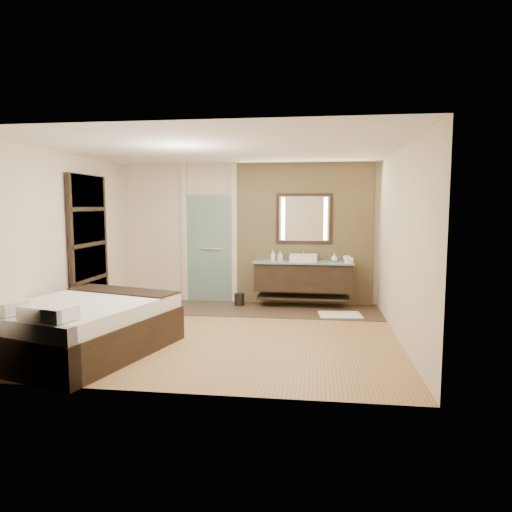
# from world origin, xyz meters

# --- Properties ---
(floor) EXTENTS (5.00, 5.00, 0.00)m
(floor) POSITION_xyz_m (0.00, 0.00, 0.00)
(floor) COLOR olive
(floor) RESTS_ON ground
(tile_strip) EXTENTS (3.80, 1.30, 0.01)m
(tile_strip) POSITION_xyz_m (0.60, 1.60, 0.01)
(tile_strip) COLOR #3D2821
(tile_strip) RESTS_ON floor
(stone_wall) EXTENTS (2.60, 0.08, 2.70)m
(stone_wall) POSITION_xyz_m (1.10, 2.21, 1.35)
(stone_wall) COLOR tan
(stone_wall) RESTS_ON floor
(vanity) EXTENTS (1.85, 0.55, 0.88)m
(vanity) POSITION_xyz_m (1.10, 1.92, 0.58)
(vanity) COLOR black
(vanity) RESTS_ON stone_wall
(mirror_unit) EXTENTS (1.06, 0.04, 0.96)m
(mirror_unit) POSITION_xyz_m (1.10, 2.16, 1.65)
(mirror_unit) COLOR black
(mirror_unit) RESTS_ON stone_wall
(frosted_door) EXTENTS (1.10, 0.12, 2.70)m
(frosted_door) POSITION_xyz_m (-0.75, 2.20, 1.14)
(frosted_door) COLOR #A5D1C9
(frosted_door) RESTS_ON floor
(shoji_partition) EXTENTS (0.06, 1.20, 2.40)m
(shoji_partition) POSITION_xyz_m (-2.43, 0.60, 1.21)
(shoji_partition) COLOR black
(shoji_partition) RESTS_ON floor
(bed) EXTENTS (2.23, 2.53, 0.82)m
(bed) POSITION_xyz_m (-1.65, -1.16, 0.34)
(bed) COLOR black
(bed) RESTS_ON floor
(bath_mat) EXTENTS (0.77, 0.57, 0.02)m
(bath_mat) POSITION_xyz_m (1.76, 1.29, 0.02)
(bath_mat) COLOR white
(bath_mat) RESTS_ON floor
(waste_bin) EXTENTS (0.20, 0.20, 0.23)m
(waste_bin) POSITION_xyz_m (-0.10, 1.85, 0.12)
(waste_bin) COLOR black
(waste_bin) RESTS_ON floor
(tissue_box) EXTENTS (0.15, 0.15, 0.10)m
(tissue_box) POSITION_xyz_m (1.92, 1.75, 0.92)
(tissue_box) COLOR white
(tissue_box) RESTS_ON vanity
(soap_bottle_a) EXTENTS (0.11, 0.11, 0.21)m
(soap_bottle_a) POSITION_xyz_m (0.54, 1.86, 0.97)
(soap_bottle_a) COLOR white
(soap_bottle_a) RESTS_ON vanity
(soap_bottle_b) EXTENTS (0.11, 0.11, 0.18)m
(soap_bottle_b) POSITION_xyz_m (0.66, 1.98, 0.96)
(soap_bottle_b) COLOR #B2B2B2
(soap_bottle_b) RESTS_ON vanity
(soap_bottle_c) EXTENTS (0.14, 0.14, 0.15)m
(soap_bottle_c) POSITION_xyz_m (1.67, 1.92, 0.94)
(soap_bottle_c) COLOR #BAE9E5
(soap_bottle_c) RESTS_ON vanity
(cup) EXTENTS (0.17, 0.17, 0.11)m
(cup) POSITION_xyz_m (1.90, 2.03, 0.92)
(cup) COLOR silver
(cup) RESTS_ON vanity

